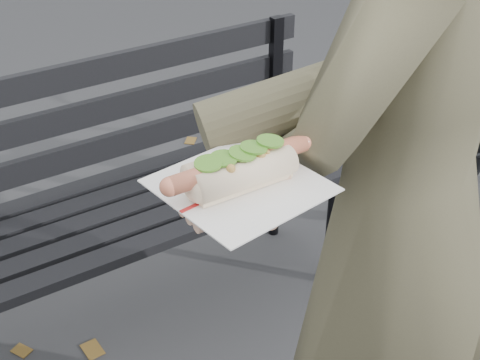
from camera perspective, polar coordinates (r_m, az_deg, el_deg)
name	(u,v)px	position (r m, az deg, el deg)	size (l,w,h in m)	color
park_bench	(109,185)	(2.04, -11.13, -0.46)	(1.50, 0.44, 0.88)	black
person	(403,214)	(1.27, 13.73, -2.83)	(0.66, 0.43, 1.80)	brown
held_hotdog	(332,103)	(0.98, 7.90, 6.49)	(0.63, 0.30, 0.20)	brown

